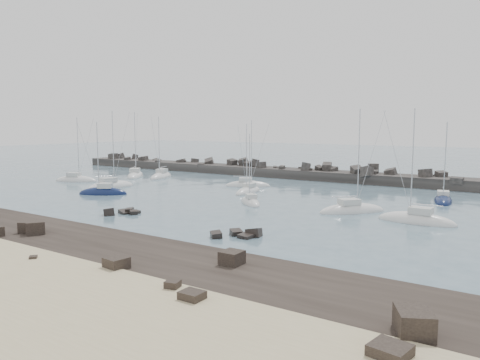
% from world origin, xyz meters
% --- Properties ---
extents(ground, '(400.00, 400.00, 0.00)m').
position_xyz_m(ground, '(0.00, 0.00, 0.00)').
color(ground, slate).
rests_on(ground, ground).
extents(rock_shelf, '(140.00, 12.00, 2.07)m').
position_xyz_m(rock_shelf, '(0.29, -22.04, 0.03)').
color(rock_shelf, black).
rests_on(rock_shelf, ground).
extents(rock_cluster_near, '(3.82, 3.96, 1.54)m').
position_xyz_m(rock_cluster_near, '(-4.10, -8.87, 0.10)').
color(rock_cluster_near, black).
rests_on(rock_cluster_near, ground).
extents(rock_cluster_far, '(4.25, 4.08, 1.38)m').
position_xyz_m(rock_cluster_far, '(14.24, -10.53, 0.14)').
color(rock_cluster_far, black).
rests_on(rock_cluster_far, ground).
extents(breakwater, '(115.00, 7.72, 5.06)m').
position_xyz_m(breakwater, '(-6.98, 38.02, 0.34)').
color(breakwater, '#2C2927').
rests_on(breakwater, ground).
extents(sailboat_0, '(8.57, 5.99, 13.20)m').
position_xyz_m(sailboat_0, '(-36.86, 8.80, 0.14)').
color(sailboat_0, silver).
rests_on(sailboat_0, ground).
extents(sailboat_1, '(7.74, 9.05, 14.57)m').
position_xyz_m(sailboat_1, '(-33.47, 20.87, 0.15)').
color(sailboat_1, silver).
rests_on(sailboat_1, ground).
extents(sailboat_2, '(7.67, 5.96, 12.25)m').
position_xyz_m(sailboat_2, '(-19.08, 0.53, 0.16)').
color(sailboat_2, '#101C44').
rests_on(sailboat_2, ground).
extents(sailboat_3, '(3.82, 9.22, 14.22)m').
position_xyz_m(sailboat_3, '(-24.19, 6.42, 0.15)').
color(sailboat_3, silver).
rests_on(sailboat_3, ground).
extents(sailboat_4, '(8.09, 5.99, 12.51)m').
position_xyz_m(sailboat_4, '(-5.59, 21.09, 0.13)').
color(sailboat_4, silver).
rests_on(sailboat_4, ground).
extents(sailboat_5, '(6.15, 5.84, 10.38)m').
position_xyz_m(sailboat_5, '(4.65, 6.14, 0.13)').
color(sailboat_5, silver).
rests_on(sailboat_5, ground).
extents(sailboat_6, '(3.16, 7.66, 11.82)m').
position_xyz_m(sailboat_6, '(-1.38, 14.82, 0.13)').
color(sailboat_6, silver).
rests_on(sailboat_6, ground).
extents(sailboat_7, '(7.75, 8.29, 13.75)m').
position_xyz_m(sailboat_7, '(18.51, 7.83, 0.14)').
color(sailboat_7, silver).
rests_on(sailboat_7, ground).
extents(sailboat_8, '(3.89, 7.94, 12.09)m').
position_xyz_m(sailboat_8, '(26.25, 22.56, 0.13)').
color(sailboat_8, '#101C44').
rests_on(sailboat_8, ground).
extents(sailboat_9, '(8.61, 2.86, 13.64)m').
position_xyz_m(sailboat_9, '(26.68, 5.92, 0.15)').
color(sailboat_9, silver).
rests_on(sailboat_9, ground).
extents(sailboat_13, '(5.19, 8.82, 13.52)m').
position_xyz_m(sailboat_13, '(-27.71, 22.55, 0.16)').
color(sailboat_13, silver).
rests_on(sailboat_13, ground).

